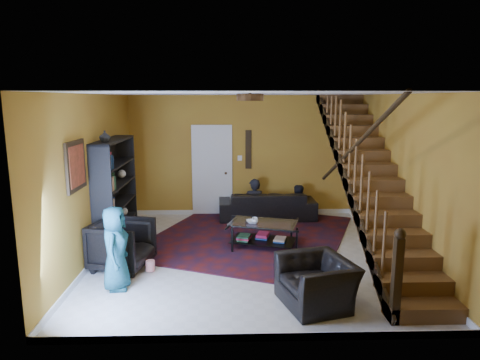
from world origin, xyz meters
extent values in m
plane|color=beige|center=(0.00, 0.00, 0.00)|extent=(5.50, 5.50, 0.00)
plane|color=#B18927|center=(0.00, 2.75, 1.40)|extent=(5.20, 0.00, 5.20)
plane|color=#B18927|center=(0.00, -2.75, 1.40)|extent=(5.20, 0.00, 5.20)
plane|color=#B18927|center=(-2.60, 0.00, 1.40)|extent=(0.00, 5.50, 5.50)
plane|color=#B18927|center=(2.60, 0.00, 1.40)|extent=(0.00, 5.50, 5.50)
plane|color=white|center=(0.00, 0.00, 2.80)|extent=(5.50, 5.50, 0.00)
cube|color=silver|center=(0.00, 2.74, 0.05)|extent=(5.20, 0.02, 0.10)
cube|color=silver|center=(-2.59, 0.00, 0.05)|extent=(0.02, 5.50, 0.10)
cube|color=#B18927|center=(2.12, 0.00, 1.32)|extent=(0.95, 4.92, 2.83)
cube|color=black|center=(1.67, 0.00, 1.40)|extent=(0.04, 5.02, 3.02)
cylinder|color=black|center=(1.70, 0.00, 1.85)|extent=(0.07, 4.20, 2.44)
cube|color=black|center=(1.70, -2.40, 0.55)|extent=(0.10, 0.10, 1.10)
cube|color=black|center=(-2.41, 0.60, 1.00)|extent=(0.35, 1.80, 2.00)
cube|color=black|center=(-2.41, 0.60, 0.40)|extent=(0.35, 1.72, 0.03)
cube|color=black|center=(-2.41, 0.60, 1.16)|extent=(0.35, 1.72, 0.03)
cube|color=silver|center=(-0.70, 2.73, 1.02)|extent=(0.82, 0.05, 2.05)
cube|color=#97321B|center=(-2.57, -0.90, 1.75)|extent=(0.04, 0.74, 0.74)
cube|color=black|center=(0.15, 2.73, 1.55)|extent=(0.14, 0.03, 0.90)
cylinder|color=#3F2814|center=(0.00, -0.80, 2.74)|extent=(0.40, 0.40, 0.10)
cube|color=#4C110D|center=(0.10, 1.04, 0.01)|extent=(4.81, 5.09, 0.02)
imported|color=black|center=(0.56, 2.30, 0.32)|extent=(2.21, 0.91, 0.64)
imported|color=black|center=(-2.05, -0.53, 0.40)|extent=(1.05, 1.04, 0.79)
imported|color=black|center=(0.84, -1.87, 0.32)|extent=(1.08, 1.17, 0.63)
imported|color=black|center=(0.27, 2.35, 0.24)|extent=(0.52, 0.35, 1.38)
imported|color=black|center=(1.26, 2.35, 0.16)|extent=(0.63, 0.51, 1.23)
imported|color=#1A5864|center=(-1.95, -1.30, 0.61)|extent=(0.40, 0.61, 1.23)
cube|color=black|center=(-0.26, 0.10, 0.23)|extent=(0.04, 0.04, 0.46)
cube|color=black|center=(0.90, 0.10, 0.23)|extent=(0.04, 0.04, 0.46)
cube|color=black|center=(-0.26, 0.75, 0.23)|extent=(0.04, 0.04, 0.46)
cube|color=black|center=(0.90, 0.75, 0.23)|extent=(0.04, 0.04, 0.46)
cube|color=black|center=(0.32, 0.43, 0.12)|extent=(1.30, 0.96, 0.02)
cube|color=silver|center=(0.32, 0.43, 0.46)|extent=(1.37, 1.04, 0.02)
imported|color=#999999|center=(0.16, 0.36, 0.51)|extent=(0.13, 0.13, 0.09)
imported|color=#999999|center=(0.16, 0.45, 0.51)|extent=(0.13, 0.13, 0.09)
imported|color=#999999|center=(0.11, 0.39, 0.49)|extent=(0.24, 0.24, 0.05)
imported|color=#999999|center=(-2.41, 0.10, 2.10)|extent=(0.18, 0.18, 0.19)
cylinder|color=red|center=(-1.58, -0.71, 0.10)|extent=(0.19, 0.19, 0.17)
camera|label=1|loc=(-0.33, -7.18, 2.73)|focal=32.00mm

